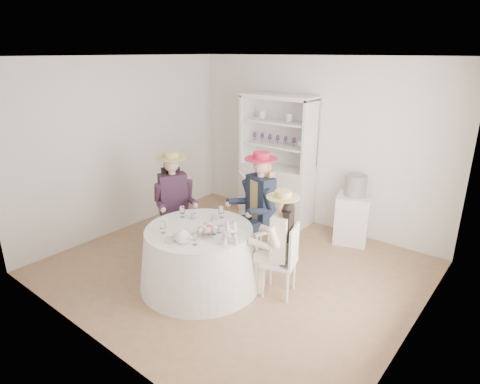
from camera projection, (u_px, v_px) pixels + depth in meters
The scene contains 23 objects.
ground at pixel (235, 267), 5.41m from camera, with size 4.50×4.50×0.00m, color olive.
ceiling at pixel (234, 56), 4.51m from camera, with size 4.50×4.50×0.00m, color white.
wall_back at pixel (314, 144), 6.43m from camera, with size 4.50×4.50×0.00m, color silver.
wall_front at pixel (89, 222), 3.50m from camera, with size 4.50×4.50×0.00m, color silver.
wall_left at pixel (125, 146), 6.30m from camera, with size 4.50×4.50×0.00m, color silver.
wall_right at pixel (426, 215), 3.63m from camera, with size 4.50×4.50×0.00m, color silver.
tea_table at pixel (200, 256), 4.93m from camera, with size 1.50×1.50×0.75m.
hutch at pixel (277, 177), 6.78m from camera, with size 1.41×0.88×2.11m.
side_table at pixel (352, 219), 6.04m from camera, with size 0.47×0.47×0.74m, color silver.
hatbox at pixel (356, 186), 5.87m from camera, with size 0.31×0.31×0.31m, color black.
guest_left at pixel (174, 197), 5.60m from camera, with size 0.63×0.57×1.47m.
guest_mid at pixel (259, 201), 5.36m from camera, with size 0.58×0.62×1.53m.
guest_right at pixel (280, 238), 4.59m from camera, with size 0.53×0.50×1.31m.
spare_chair at pixel (250, 205), 6.05m from camera, with size 0.61×0.61×1.05m.
teacup_a at pixel (194, 217), 5.08m from camera, with size 0.08×0.08×0.06m, color white.
teacup_b at pixel (214, 218), 5.03m from camera, with size 0.07×0.07×0.06m, color white.
teacup_c at pixel (221, 230), 4.69m from camera, with size 0.09×0.09×0.07m, color white.
flower_bowl at pixel (212, 230), 4.69m from camera, with size 0.24×0.24×0.06m, color white.
flower_arrangement at pixel (207, 229), 4.60m from camera, with size 0.17×0.17×0.06m.
table_teapot at pixel (183, 237), 4.43m from camera, with size 0.23×0.17×0.18m.
sandwich_plate at pixel (176, 239), 4.52m from camera, with size 0.25×0.25×0.06m.
cupcake_stand at pixel (230, 236), 4.43m from camera, with size 0.25×0.25×0.24m.
stemware_set at pixel (199, 223), 4.78m from camera, with size 0.88×0.85×0.15m.
Camera 1 is at (3.04, -3.67, 2.76)m, focal length 30.00 mm.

